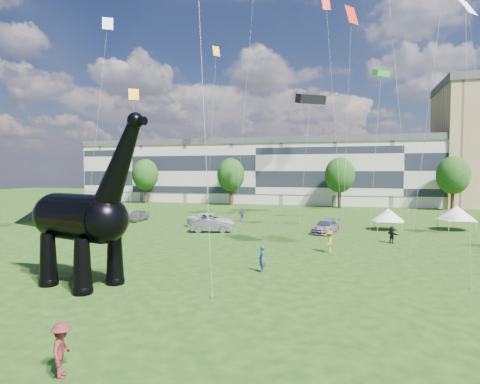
# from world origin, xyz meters

# --- Properties ---
(ground) EXTENTS (220.00, 220.00, 0.00)m
(ground) POSITION_xyz_m (0.00, 0.00, 0.00)
(ground) COLOR #16330C
(ground) RESTS_ON ground
(terrace_row) EXTENTS (78.00, 11.00, 12.00)m
(terrace_row) POSITION_xyz_m (-8.00, 62.00, 6.00)
(terrace_row) COLOR beige
(terrace_row) RESTS_ON ground
(tree_far_left) EXTENTS (5.20, 5.20, 9.44)m
(tree_far_left) POSITION_xyz_m (-30.00, 53.00, 6.29)
(tree_far_left) COLOR #382314
(tree_far_left) RESTS_ON ground
(tree_mid_left) EXTENTS (5.20, 5.20, 9.44)m
(tree_mid_left) POSITION_xyz_m (-12.00, 53.00, 6.29)
(tree_mid_left) COLOR #382314
(tree_mid_left) RESTS_ON ground
(tree_mid_right) EXTENTS (5.20, 5.20, 9.44)m
(tree_mid_right) POSITION_xyz_m (8.00, 53.00, 6.29)
(tree_mid_right) COLOR #382314
(tree_mid_right) RESTS_ON ground
(tree_far_right) EXTENTS (5.20, 5.20, 9.44)m
(tree_far_right) POSITION_xyz_m (26.00, 53.00, 6.29)
(tree_far_right) COLOR #382314
(tree_far_right) RESTS_ON ground
(dinosaur_sculpture) EXTENTS (11.96, 4.97, 9.81)m
(dinosaur_sculpture) POSITION_xyz_m (-5.20, -0.00, 3.71)
(dinosaur_sculpture) COLOR black
(dinosaur_sculpture) RESTS_ON ground
(car_silver) EXTENTS (1.78, 4.26, 1.44)m
(car_silver) POSITION_xyz_m (-16.73, 26.79, 0.72)
(car_silver) COLOR #A9A9AD
(car_silver) RESTS_ON ground
(car_grey) EXTENTS (4.60, 2.63, 1.43)m
(car_grey) POSITION_xyz_m (-4.28, 20.44, 0.72)
(car_grey) COLOR slate
(car_grey) RESTS_ON ground
(car_white) EXTENTS (6.59, 5.24, 1.67)m
(car_white) POSITION_xyz_m (-5.43, 23.44, 0.83)
(car_white) COLOR silver
(car_white) RESTS_ON ground
(car_dark) EXTENTS (3.03, 5.01, 1.36)m
(car_dark) POSITION_xyz_m (7.49, 23.05, 0.68)
(car_dark) COLOR #595960
(car_dark) RESTS_ON ground
(gazebo_near) EXTENTS (3.70, 3.70, 2.40)m
(gazebo_near) POSITION_xyz_m (13.97, 27.07, 1.68)
(gazebo_near) COLOR white
(gazebo_near) RESTS_ON ground
(gazebo_far) EXTENTS (4.62, 4.62, 2.70)m
(gazebo_far) POSITION_xyz_m (21.18, 29.02, 1.90)
(gazebo_far) COLOR white
(gazebo_far) RESTS_ON ground
(gazebo_left) EXTENTS (5.42, 5.42, 2.87)m
(gazebo_left) POSITION_xyz_m (-26.20, 26.60, 2.02)
(gazebo_left) COLOR white
(gazebo_left) RESTS_ON ground
(visitors) EXTENTS (45.45, 40.31, 1.88)m
(visitors) POSITION_xyz_m (-4.06, 13.29, 0.86)
(visitors) COLOR brown
(visitors) RESTS_ON ground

